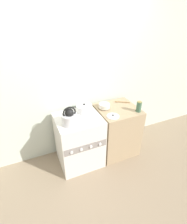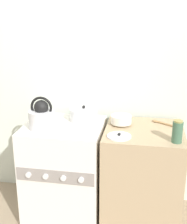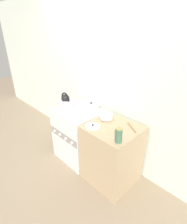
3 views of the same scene
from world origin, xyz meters
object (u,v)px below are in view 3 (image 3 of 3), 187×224
Objects in this scene: stove at (79,134)px; loose_pot_lid at (93,126)px; kettle at (66,103)px; cooking_pot at (91,107)px; storage_jar at (119,135)px; enamel_bowl at (106,116)px.

loose_pot_lid is at bearing -18.38° from stove.
kettle is 1.11× the size of cooking_pot.
kettle is at bearing -141.23° from cooking_pot.
storage_jar is at bearing -3.57° from loose_pot_lid.
storage_jar is at bearing -4.46° from kettle.
kettle is 1.58× the size of storage_jar.
stove is 4.82× the size of enamel_bowl.
kettle reaches higher than loose_pot_lid.
loose_pot_lid is (0.63, -0.06, -0.10)m from kettle.
cooking_pot is 1.29× the size of loose_pot_lid.
kettle is (-0.15, -0.10, 0.52)m from stove.
kettle is 1.06m from storage_jar.
stove is 0.55m from kettle.
kettle is at bearing 175.54° from storage_jar.
loose_pot_lid reaches higher than stove.
stove is at bearing -167.77° from enamel_bowl.
storage_jar is (0.43, -0.29, 0.04)m from enamel_bowl.
loose_pot_lid is (0.48, -0.16, 0.42)m from stove.
storage_jar reaches higher than enamel_bowl.
stove is 1.05m from storage_jar.
stove is at bearing -138.57° from cooking_pot.
storage_jar is at bearing -22.66° from cooking_pot.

